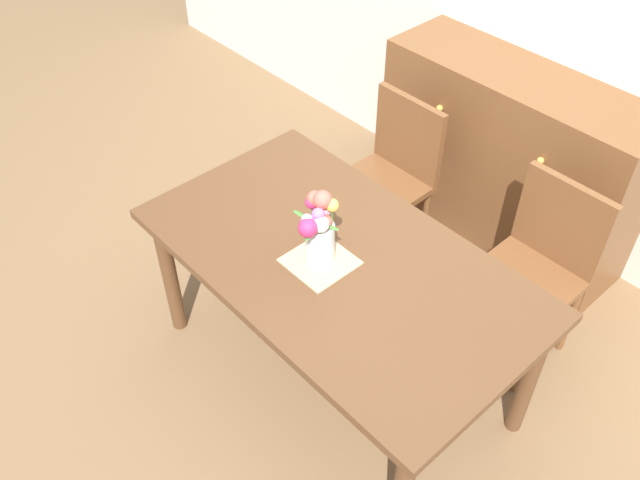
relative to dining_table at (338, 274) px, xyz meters
The scene contains 7 objects.
ground_plane 0.66m from the dining_table, ahead, with size 12.00×12.00×0.00m, color brown.
dining_table is the anchor object (origin of this frame).
chair_left 0.93m from the dining_table, 119.11° to the left, with size 0.42×0.42×0.90m.
chair_right 0.93m from the dining_table, 60.89° to the left, with size 0.42×0.42×0.90m.
dresser 1.34m from the dining_table, 94.97° to the left, with size 1.40×0.47×1.00m.
placemat 0.12m from the dining_table, 114.66° to the right, with size 0.24×0.24×0.01m, color tan.
flower_vase 0.28m from the dining_table, 116.89° to the right, with size 0.20×0.19×0.32m.
Camera 1 is at (1.35, -1.33, 2.61)m, focal length 37.86 mm.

